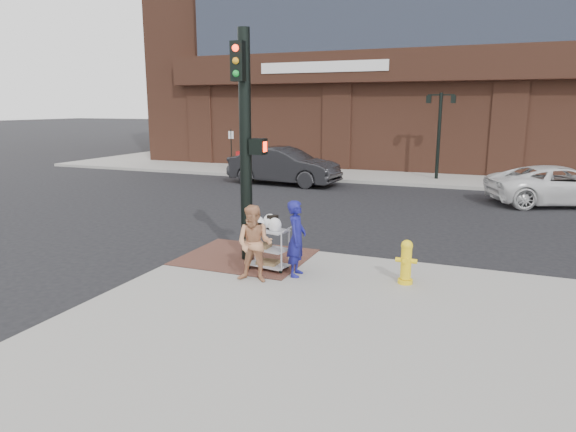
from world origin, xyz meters
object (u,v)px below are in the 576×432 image
at_px(woman_blue, 297,238).
at_px(fire_hydrant, 406,261).
at_px(lamp_post, 439,126).
at_px(traffic_signal_pole, 246,140).
at_px(sedan_dark, 284,166).
at_px(minivan_white, 561,186).
at_px(pedestrian_tan, 255,244).
at_px(utility_cart, 268,245).

bearing_deg(woman_blue, fire_hydrant, -88.46).
height_order(lamp_post, traffic_signal_pole, traffic_signal_pole).
bearing_deg(sedan_dark, minivan_white, -90.06).
relative_size(pedestrian_tan, minivan_white, 0.30).
xyz_separation_m(traffic_signal_pole, sedan_dark, (-3.97, 11.75, -1.98)).
relative_size(utility_cart, fire_hydrant, 1.34).
relative_size(minivan_white, fire_hydrant, 5.82).
bearing_deg(sedan_dark, lamp_post, -57.26).
bearing_deg(lamp_post, minivan_white, -41.99).
xyz_separation_m(utility_cart, fire_hydrant, (2.86, 0.19, -0.09)).
xyz_separation_m(sedan_dark, utility_cart, (4.69, -12.22, -0.16)).
bearing_deg(sedan_dark, woman_blue, -152.05).
height_order(pedestrian_tan, sedan_dark, sedan_dark).
height_order(sedan_dark, fire_hydrant, sedan_dark).
height_order(lamp_post, sedan_dark, lamp_post).
bearing_deg(pedestrian_tan, minivan_white, 55.07).
distance_m(pedestrian_tan, utility_cart, 0.83).
height_order(lamp_post, pedestrian_tan, lamp_post).
xyz_separation_m(lamp_post, utility_cart, (-1.76, -15.70, -1.93)).
bearing_deg(minivan_white, lamp_post, 25.91).
relative_size(pedestrian_tan, sedan_dark, 0.30).
xyz_separation_m(woman_blue, utility_cart, (-0.71, 0.15, -0.25)).
xyz_separation_m(lamp_post, fire_hydrant, (1.10, -15.51, -2.02)).
height_order(woman_blue, fire_hydrant, woman_blue).
relative_size(woman_blue, pedestrian_tan, 1.02).
height_order(woman_blue, sedan_dark, woman_blue).
xyz_separation_m(traffic_signal_pole, pedestrian_tan, (0.79, -1.27, -1.92)).
height_order(minivan_white, fire_hydrant, minivan_white).
bearing_deg(utility_cart, sedan_dark, 110.98).
relative_size(sedan_dark, minivan_white, 1.01).
xyz_separation_m(sedan_dark, minivan_white, (11.29, -0.88, -0.14)).
height_order(lamp_post, utility_cart, lamp_post).
relative_size(sedan_dark, fire_hydrant, 5.87).
height_order(lamp_post, woman_blue, lamp_post).
xyz_separation_m(sedan_dark, fire_hydrant, (7.55, -12.03, -0.25)).
bearing_deg(woman_blue, minivan_white, -34.68).
relative_size(traffic_signal_pole, sedan_dark, 0.97).
xyz_separation_m(traffic_signal_pole, minivan_white, (7.32, 10.87, -2.12)).
xyz_separation_m(lamp_post, sedan_dark, (-6.45, -3.48, -1.77)).
relative_size(lamp_post, traffic_signal_pole, 0.80).
xyz_separation_m(traffic_signal_pole, utility_cart, (0.71, -0.47, -2.15)).
bearing_deg(pedestrian_tan, utility_cart, 88.77).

